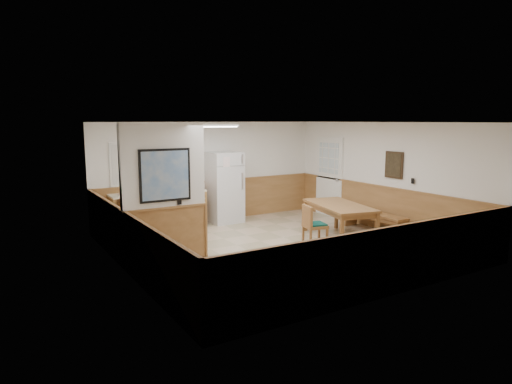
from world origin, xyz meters
TOP-DOWN VIEW (x-y plane):
  - ground at (0.00, 0.00)m, footprint 6.00×6.00m
  - ceiling at (0.00, 0.00)m, footprint 6.00×6.00m
  - back_wall at (0.00, 3.00)m, footprint 6.00×0.02m
  - right_wall at (3.00, 0.00)m, footprint 0.02×6.00m
  - left_wall at (-3.00, 0.00)m, footprint 0.02×6.00m
  - wainscot_back at (0.00, 2.98)m, footprint 6.00×0.04m
  - wainscot_right at (2.98, 0.00)m, footprint 0.04×6.00m
  - wainscot_left at (-2.98, 0.00)m, footprint 0.04×6.00m
  - partition_wall at (-2.25, 0.19)m, footprint 1.50×0.20m
  - kitchen_counter at (-1.21, 2.68)m, footprint 2.20×0.61m
  - exterior_door at (2.96, 1.90)m, footprint 0.07×1.02m
  - kitchen_window at (-2.10, 2.98)m, footprint 0.80×0.04m
  - wall_painting at (2.97, -0.30)m, footprint 0.04×0.50m
  - fluorescent_fixture at (-0.80, 1.30)m, footprint 1.20×0.30m
  - refrigerator at (0.20, 2.63)m, footprint 0.79×0.73m
  - dining_table at (1.57, -0.09)m, footprint 1.31×1.99m
  - dining_bench at (2.67, -0.08)m, footprint 0.38×1.68m
  - dining_chair at (0.65, -0.30)m, footprint 0.65×0.51m
  - fire_extinguisher at (-0.52, 2.71)m, footprint 0.12×0.12m
  - soap_bottle at (-2.32, 2.67)m, footprint 0.08×0.08m

SIDE VIEW (x-z plane):
  - ground at x=0.00m, z-range 0.00..0.00m
  - dining_bench at x=2.67m, z-range 0.12..0.57m
  - kitchen_counter at x=-1.21m, z-range -0.04..0.96m
  - dining_chair at x=0.65m, z-range 0.07..0.92m
  - wainscot_back at x=0.00m, z-range 0.00..1.00m
  - wainscot_right at x=2.98m, z-range 0.00..1.00m
  - wainscot_left at x=-2.98m, z-range 0.00..1.00m
  - dining_table at x=1.57m, z-range 0.28..1.03m
  - refrigerator at x=0.20m, z-range 0.00..1.77m
  - soap_bottle at x=-2.32m, z-range 0.90..1.09m
  - exterior_door at x=2.96m, z-range -0.02..2.13m
  - fire_extinguisher at x=-0.52m, z-range 0.87..1.31m
  - partition_wall at x=-2.25m, z-range -0.02..2.48m
  - back_wall at x=0.00m, z-range 0.00..2.50m
  - right_wall at x=3.00m, z-range 0.00..2.50m
  - left_wall at x=-3.00m, z-range 0.00..2.50m
  - kitchen_window at x=-2.10m, z-range 1.05..2.05m
  - wall_painting at x=2.97m, z-range 1.25..1.85m
  - fluorescent_fixture at x=-0.80m, z-range 2.40..2.49m
  - ceiling at x=0.00m, z-range 2.49..2.51m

